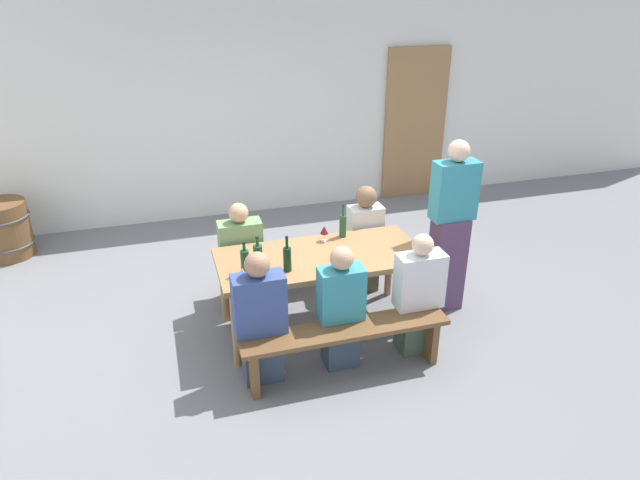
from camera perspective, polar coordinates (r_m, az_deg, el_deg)
ground_plane at (r=5.43m, az=0.00°, el=-8.59°), size 24.00×24.00×0.00m
back_wall at (r=7.59m, az=-6.76°, el=14.49°), size 14.00×0.20×3.20m
wooden_door at (r=8.27m, az=9.49°, el=11.34°), size 0.90×0.06×2.10m
tasting_table at (r=5.08m, az=0.00°, el=-2.37°), size 1.82×0.83×0.75m
bench_near at (r=4.67m, az=2.52°, el=-9.79°), size 1.72×0.30×0.45m
bench_far at (r=5.84m, az=-1.99°, el=-1.96°), size 1.72×0.30×0.45m
wine_bottle_0 at (r=4.75m, az=-3.29°, el=-1.85°), size 0.07×0.07×0.32m
wine_bottle_1 at (r=4.74m, az=-7.52°, el=-2.14°), size 0.07×0.07×0.29m
wine_bottle_2 at (r=5.35m, az=2.30°, el=1.49°), size 0.07×0.07×0.32m
wine_bottle_3 at (r=4.82m, az=-6.23°, el=-1.60°), size 0.08×0.08×0.29m
wine_glass_0 at (r=5.25m, az=0.42°, el=0.97°), size 0.08×0.08×0.15m
wine_glass_1 at (r=4.59m, az=-7.76°, el=-3.27°), size 0.06×0.06×0.15m
seated_guest_near_0 at (r=4.55m, az=-6.00°, el=-8.11°), size 0.41×0.24×1.15m
seated_guest_near_1 at (r=4.69m, az=2.10°, el=-7.06°), size 0.37×0.24×1.10m
seated_guest_near_2 at (r=4.93m, az=9.80°, el=-5.71°), size 0.40×0.24×1.11m
seated_guest_far_0 at (r=5.53m, az=-7.85°, el=-1.99°), size 0.41×0.24×1.10m
seated_guest_far_1 at (r=5.79m, az=4.49°, el=-0.01°), size 0.34×0.24×1.13m
standing_host at (r=5.48m, az=12.90°, el=0.92°), size 0.40×0.24×1.69m
wine_barrel at (r=7.48m, az=-29.02°, el=0.93°), size 0.59×0.59×0.66m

